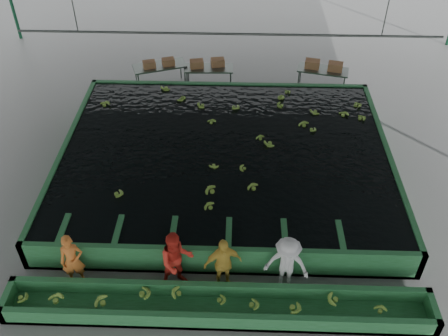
{
  "coord_description": "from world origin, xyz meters",
  "views": [
    {
      "loc": [
        0.37,
        -10.41,
        10.14
      ],
      "look_at": [
        0.0,
        0.5,
        1.0
      ],
      "focal_mm": 40.0,
      "sensor_mm": 36.0,
      "label": 1
    }
  ],
  "objects_px": {
    "box_stack_left": "(159,66)",
    "worker_a": "(72,260)",
    "packing_table_right": "(322,79)",
    "box_stack_right": "(323,69)",
    "packing_table_mid": "(209,77)",
    "box_stack_mid": "(207,66)",
    "flotation_tank": "(225,161)",
    "sorting_trough": "(218,306)",
    "worker_d": "(287,265)",
    "worker_b": "(176,261)",
    "worker_c": "(223,264)",
    "packing_table_left": "(160,76)"
  },
  "relations": [
    {
      "from": "box_stack_left",
      "to": "worker_a",
      "type": "bearing_deg",
      "value": -95.14
    },
    {
      "from": "packing_table_right",
      "to": "box_stack_right",
      "type": "relative_size",
      "value": 1.35
    },
    {
      "from": "packing_table_mid",
      "to": "box_stack_mid",
      "type": "bearing_deg",
      "value": 124.78
    },
    {
      "from": "flotation_tank",
      "to": "sorting_trough",
      "type": "bearing_deg",
      "value": -90.0
    },
    {
      "from": "worker_d",
      "to": "box_stack_right",
      "type": "relative_size",
      "value": 1.18
    },
    {
      "from": "sorting_trough",
      "to": "box_stack_right",
      "type": "height_order",
      "value": "box_stack_right"
    },
    {
      "from": "flotation_tank",
      "to": "worker_d",
      "type": "bearing_deg",
      "value": -69.64
    },
    {
      "from": "flotation_tank",
      "to": "packing_table_mid",
      "type": "xyz_separation_m",
      "value": [
        -0.79,
        5.16,
        -0.03
      ]
    },
    {
      "from": "worker_b",
      "to": "box_stack_mid",
      "type": "xyz_separation_m",
      "value": [
        0.17,
        9.56,
        -0.02
      ]
    },
    {
      "from": "box_stack_right",
      "to": "box_stack_left",
      "type": "bearing_deg",
      "value": -179.26
    },
    {
      "from": "worker_c",
      "to": "box_stack_left",
      "type": "bearing_deg",
      "value": 89.17
    },
    {
      "from": "worker_b",
      "to": "box_stack_left",
      "type": "relative_size",
      "value": 1.44
    },
    {
      "from": "flotation_tank",
      "to": "worker_c",
      "type": "distance_m",
      "value": 4.31
    },
    {
      "from": "worker_b",
      "to": "packing_table_mid",
      "type": "relative_size",
      "value": 0.93
    },
    {
      "from": "sorting_trough",
      "to": "box_stack_left",
      "type": "height_order",
      "value": "box_stack_left"
    },
    {
      "from": "packing_table_left",
      "to": "box_stack_left",
      "type": "xyz_separation_m",
      "value": [
        0.0,
        -0.08,
        0.46
      ]
    },
    {
      "from": "worker_b",
      "to": "worker_a",
      "type": "bearing_deg",
      "value": 159.73
    },
    {
      "from": "packing_table_mid",
      "to": "box_stack_left",
      "type": "xyz_separation_m",
      "value": [
        -1.9,
        -0.07,
        0.49
      ]
    },
    {
      "from": "sorting_trough",
      "to": "packing_table_left",
      "type": "bearing_deg",
      "value": 104.67
    },
    {
      "from": "packing_table_right",
      "to": "box_stack_left",
      "type": "relative_size",
      "value": 1.59
    },
    {
      "from": "worker_a",
      "to": "box_stack_left",
      "type": "bearing_deg",
      "value": 70.89
    },
    {
      "from": "box_stack_mid",
      "to": "box_stack_right",
      "type": "xyz_separation_m",
      "value": [
        4.43,
        -0.09,
        0.02
      ]
    },
    {
      "from": "worker_c",
      "to": "packing_table_right",
      "type": "distance_m",
      "value": 10.07
    },
    {
      "from": "worker_b",
      "to": "box_stack_left",
      "type": "height_order",
      "value": "worker_b"
    },
    {
      "from": "flotation_tank",
      "to": "box_stack_left",
      "type": "bearing_deg",
      "value": 117.84
    },
    {
      "from": "packing_table_right",
      "to": "box_stack_left",
      "type": "xyz_separation_m",
      "value": [
        -6.25,
        -0.05,
        0.48
      ]
    },
    {
      "from": "sorting_trough",
      "to": "packing_table_mid",
      "type": "height_order",
      "value": "packing_table_mid"
    },
    {
      "from": "box_stack_right",
      "to": "packing_table_mid",
      "type": "bearing_deg",
      "value": -179.91
    },
    {
      "from": "box_stack_left",
      "to": "box_stack_mid",
      "type": "xyz_separation_m",
      "value": [
        1.84,
        0.17,
        -0.07
      ]
    },
    {
      "from": "packing_table_left",
      "to": "box_stack_mid",
      "type": "distance_m",
      "value": 1.88
    },
    {
      "from": "worker_c",
      "to": "worker_d",
      "type": "height_order",
      "value": "worker_d"
    },
    {
      "from": "packing_table_left",
      "to": "worker_b",
      "type": "bearing_deg",
      "value": -80.01
    },
    {
      "from": "box_stack_right",
      "to": "packing_table_left",
      "type": "bearing_deg",
      "value": 179.99
    },
    {
      "from": "sorting_trough",
      "to": "worker_b",
      "type": "relative_size",
      "value": 5.8
    },
    {
      "from": "worker_b",
      "to": "worker_d",
      "type": "distance_m",
      "value": 2.62
    },
    {
      "from": "box_stack_right",
      "to": "worker_c",
      "type": "bearing_deg",
      "value": -110.26
    },
    {
      "from": "flotation_tank",
      "to": "packing_table_mid",
      "type": "bearing_deg",
      "value": 98.65
    },
    {
      "from": "packing_table_left",
      "to": "box_stack_mid",
      "type": "bearing_deg",
      "value": 2.76
    },
    {
      "from": "box_stack_left",
      "to": "worker_d",
      "type": "bearing_deg",
      "value": -65.48
    },
    {
      "from": "worker_b",
      "to": "packing_table_right",
      "type": "height_order",
      "value": "worker_b"
    },
    {
      "from": "packing_table_left",
      "to": "packing_table_right",
      "type": "height_order",
      "value": "packing_table_left"
    },
    {
      "from": "packing_table_right",
      "to": "box_stack_right",
      "type": "bearing_deg",
      "value": 73.02
    },
    {
      "from": "sorting_trough",
      "to": "worker_d",
      "type": "relative_size",
      "value": 6.05
    },
    {
      "from": "box_stack_mid",
      "to": "box_stack_right",
      "type": "distance_m",
      "value": 4.43
    },
    {
      "from": "packing_table_mid",
      "to": "worker_c",
      "type": "bearing_deg",
      "value": -84.77
    },
    {
      "from": "worker_d",
      "to": "packing_table_mid",
      "type": "distance_m",
      "value": 9.77
    },
    {
      "from": "worker_b",
      "to": "packing_table_left",
      "type": "distance_m",
      "value": 9.63
    },
    {
      "from": "worker_d",
      "to": "packing_table_right",
      "type": "bearing_deg",
      "value": 89.16
    },
    {
      "from": "flotation_tank",
      "to": "box_stack_left",
      "type": "distance_m",
      "value": 5.77
    },
    {
      "from": "worker_b",
      "to": "packing_table_mid",
      "type": "bearing_deg",
      "value": 68.31
    }
  ]
}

